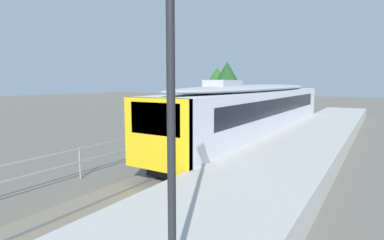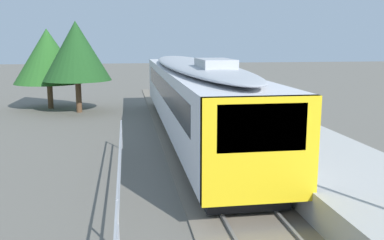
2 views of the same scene
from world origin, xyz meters
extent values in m
plane|color=#6B665B|center=(-3.00, 22.00, 0.00)|extent=(160.00, 160.00, 0.00)
cube|color=slate|center=(0.00, 22.00, 0.03)|extent=(3.20, 60.00, 0.06)
cube|color=slate|center=(-0.72, 22.00, 0.10)|extent=(0.08, 60.00, 0.08)
cube|color=slate|center=(0.72, 22.00, 0.10)|extent=(0.08, 60.00, 0.08)
cube|color=silver|center=(0.00, 32.09, 1.96)|extent=(2.80, 20.99, 2.55)
cube|color=yellow|center=(0.00, 21.70, 1.96)|extent=(2.80, 0.24, 2.55)
cube|color=black|center=(0.00, 21.62, 2.53)|extent=(2.13, 0.08, 1.12)
cube|color=black|center=(0.00, 32.09, 2.37)|extent=(2.82, 17.63, 0.92)
ellipsoid|color=#B2B5BA|center=(0.00, 32.09, 3.42)|extent=(2.69, 20.15, 0.44)
cube|color=#B2B5BA|center=(0.00, 26.84, 3.70)|extent=(1.10, 2.20, 0.36)
cube|color=#EAE5C6|center=(0.00, 21.63, 0.97)|extent=(1.00, 0.10, 0.20)
cube|color=black|center=(0.00, 24.00, 0.42)|extent=(2.24, 3.20, 0.55)
cube|color=black|center=(0.00, 40.18, 0.42)|extent=(2.24, 3.20, 0.55)
cube|color=#B7B5AD|center=(3.25, 22.00, 0.45)|extent=(3.90, 60.00, 0.90)
cylinder|color=#232328|center=(4.10, 16.91, 3.20)|extent=(0.12, 0.12, 4.60)
cylinder|color=#9EA0A5|center=(-3.30, 21.00, 0.62)|extent=(0.06, 0.06, 1.25)
cylinder|color=#9EA0A5|center=(-3.30, 30.00, 0.62)|extent=(0.06, 0.06, 1.25)
cylinder|color=brown|center=(-6.07, 39.99, 1.02)|extent=(0.36, 0.36, 2.05)
cone|color=#1E4C1E|center=(-6.07, 39.99, 3.89)|extent=(4.25, 4.25, 3.69)
cylinder|color=brown|center=(-8.15, 41.95, 0.86)|extent=(0.36, 0.36, 1.71)
cone|color=#286023|center=(-8.15, 41.95, 3.52)|extent=(4.53, 4.53, 3.61)
camera|label=1|loc=(6.54, 13.56, 3.76)|focal=28.33mm
camera|label=2|loc=(-3.03, 12.58, 4.46)|focal=39.35mm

